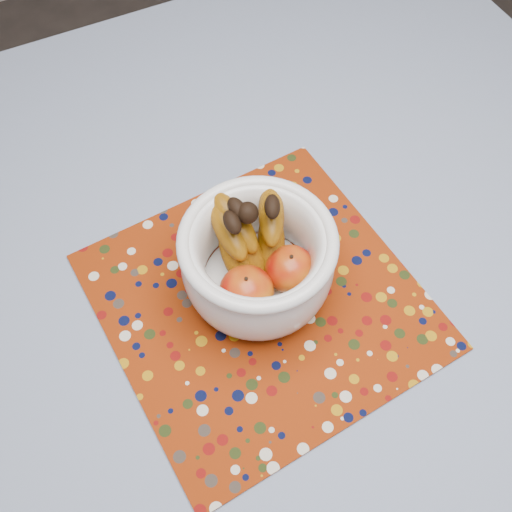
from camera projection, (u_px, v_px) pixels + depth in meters
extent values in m
plane|color=#2D2826|center=(275.00, 419.00, 1.52)|extent=(4.00, 4.00, 0.00)
cube|color=brown|center=(288.00, 279.00, 0.90)|extent=(1.20, 1.20, 0.04)
cylinder|color=brown|center=(365.00, 116.00, 1.59)|extent=(0.06, 0.06, 0.71)
cylinder|color=brown|center=(462.00, 279.00, 1.51)|extent=(0.03, 0.03, 0.40)
cube|color=slate|center=(289.00, 271.00, 0.88)|extent=(1.32, 1.32, 0.01)
cube|color=maroon|center=(261.00, 301.00, 0.85)|extent=(0.45, 0.45, 0.00)
cylinder|color=white|center=(258.00, 284.00, 0.85)|extent=(0.10, 0.10, 0.01)
cylinder|color=white|center=(258.00, 280.00, 0.84)|extent=(0.15, 0.15, 0.01)
torus|color=white|center=(258.00, 241.00, 0.76)|extent=(0.21, 0.21, 0.02)
ellipsoid|color=#880A05|center=(247.00, 291.00, 0.79)|extent=(0.07, 0.07, 0.07)
ellipsoid|color=#880A05|center=(290.00, 269.00, 0.81)|extent=(0.07, 0.07, 0.06)
sphere|color=black|center=(247.00, 213.00, 0.76)|extent=(0.03, 0.03, 0.03)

